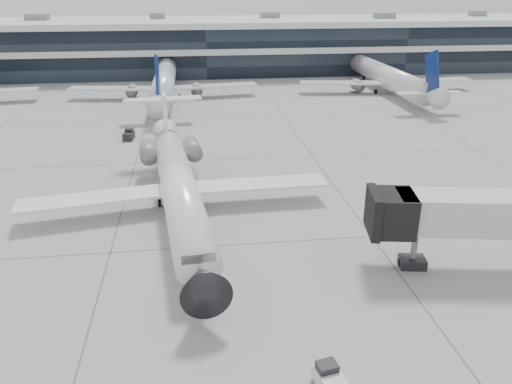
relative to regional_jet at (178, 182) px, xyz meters
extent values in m
plane|color=gray|center=(4.99, -6.90, -2.61)|extent=(220.00, 220.00, 0.00)
cube|color=black|center=(4.99, 75.10, 2.39)|extent=(170.00, 22.00, 10.00)
cylinder|color=white|center=(0.10, -0.95, -0.08)|extent=(5.67, 26.51, 2.96)
cone|color=black|center=(1.62, -15.58, -0.08)|extent=(3.27, 3.36, 2.96)
cone|color=white|center=(-1.44, 13.89, 0.25)|extent=(3.16, 3.78, 2.82)
cube|color=white|center=(-7.11, -0.60, -0.85)|extent=(12.39, 4.89, 0.24)
cube|color=white|center=(7.08, 0.88, -0.85)|extent=(12.16, 3.26, 0.24)
cylinder|color=slate|center=(-3.02, 7.77, 0.36)|extent=(2.02, 3.88, 1.65)
cylinder|color=slate|center=(1.35, 8.23, 0.36)|extent=(2.02, 3.88, 1.65)
cube|color=white|center=(-1.38, 13.24, 2.55)|extent=(0.60, 2.87, 4.94)
cube|color=white|center=(-1.42, 13.68, 4.31)|extent=(8.04, 2.56, 0.18)
cylinder|color=black|center=(1.18, -11.32, -2.30)|extent=(0.26, 0.63, 0.61)
cylinder|color=black|center=(-1.77, 1.06, -2.25)|extent=(0.33, 0.73, 0.70)
cylinder|color=black|center=(1.51, 1.40, -2.25)|extent=(0.33, 0.73, 0.70)
cube|color=#A3A5A8|center=(21.55, -12.52, 1.62)|extent=(14.03, 5.02, 2.56)
cube|color=black|center=(14.58, -11.33, 1.52)|extent=(3.05, 3.53, 2.75)
cylinder|color=slate|center=(16.23, -11.61, -1.23)|extent=(0.43, 0.43, 2.75)
cube|color=black|center=(16.23, -11.61, -2.26)|extent=(1.97, 1.65, 0.69)
cube|color=silver|center=(7.50, -22.07, -2.12)|extent=(1.51, 2.14, 0.80)
cube|color=black|center=(7.41, -21.64, -1.59)|extent=(1.11, 0.97, 0.44)
cylinder|color=black|center=(6.88, -21.47, -2.41)|extent=(0.23, 0.41, 0.39)
cylinder|color=black|center=(7.84, -21.28, -2.41)|extent=(0.23, 0.41, 0.39)
cone|color=orange|center=(-5.89, 2.68, -2.33)|extent=(0.35, 0.35, 0.54)
cube|color=orange|center=(-5.89, 2.68, -2.59)|extent=(0.46, 0.46, 0.03)
cube|color=black|center=(-6.63, 22.54, -2.10)|extent=(1.42, 2.14, 0.82)
cube|color=black|center=(-6.57, 22.99, -1.55)|extent=(1.10, 0.94, 0.46)
cylinder|color=black|center=(-7.04, 23.32, -2.40)|extent=(0.21, 0.42, 0.40)
cylinder|color=black|center=(-6.04, 23.20, -2.40)|extent=(0.21, 0.42, 0.40)
cylinder|color=black|center=(-7.21, 21.87, -2.40)|extent=(0.21, 0.42, 0.40)
cylinder|color=black|center=(-6.22, 21.75, -2.40)|extent=(0.21, 0.42, 0.40)
camera|label=1|loc=(1.49, -40.16, 15.69)|focal=35.00mm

